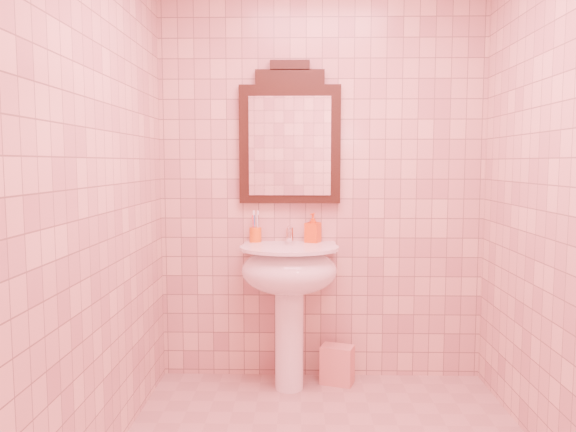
{
  "coord_description": "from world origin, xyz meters",
  "views": [
    {
      "loc": [
        -0.13,
        -2.38,
        1.35
      ],
      "look_at": [
        -0.2,
        0.55,
        1.07
      ],
      "focal_mm": 35.0,
      "sensor_mm": 36.0,
      "label": 1
    }
  ],
  "objects_px": {
    "toothbrush_cup": "(255,235)",
    "pedestal_sink": "(289,280)",
    "mirror": "(290,138)",
    "towel": "(337,365)",
    "soap_dispenser": "(313,228)"
  },
  "relations": [
    {
      "from": "pedestal_sink",
      "to": "toothbrush_cup",
      "type": "xyz_separation_m",
      "value": [
        -0.21,
        0.17,
        0.25
      ]
    },
    {
      "from": "toothbrush_cup",
      "to": "pedestal_sink",
      "type": "bearing_deg",
      "value": -38.9
    },
    {
      "from": "pedestal_sink",
      "to": "soap_dispenser",
      "type": "relative_size",
      "value": 4.75
    },
    {
      "from": "pedestal_sink",
      "to": "toothbrush_cup",
      "type": "relative_size",
      "value": 5.07
    },
    {
      "from": "pedestal_sink",
      "to": "mirror",
      "type": "distance_m",
      "value": 0.86
    },
    {
      "from": "pedestal_sink",
      "to": "toothbrush_cup",
      "type": "distance_m",
      "value": 0.37
    },
    {
      "from": "pedestal_sink",
      "to": "towel",
      "type": "xyz_separation_m",
      "value": [
        0.29,
        0.09,
        -0.54
      ]
    },
    {
      "from": "soap_dispenser",
      "to": "toothbrush_cup",
      "type": "bearing_deg",
      "value": -156.72
    },
    {
      "from": "toothbrush_cup",
      "to": "soap_dispenser",
      "type": "bearing_deg",
      "value": -1.06
    },
    {
      "from": "pedestal_sink",
      "to": "mirror",
      "type": "xyz_separation_m",
      "value": [
        0.0,
        0.2,
        0.84
      ]
    },
    {
      "from": "toothbrush_cup",
      "to": "towel",
      "type": "xyz_separation_m",
      "value": [
        0.51,
        -0.08,
        -0.79
      ]
    },
    {
      "from": "pedestal_sink",
      "to": "towel",
      "type": "distance_m",
      "value": 0.63
    },
    {
      "from": "mirror",
      "to": "toothbrush_cup",
      "type": "distance_m",
      "value": 0.63
    },
    {
      "from": "mirror",
      "to": "towel",
      "type": "xyz_separation_m",
      "value": [
        0.29,
        -0.11,
        -1.38
      ]
    },
    {
      "from": "toothbrush_cup",
      "to": "towel",
      "type": "height_order",
      "value": "toothbrush_cup"
    }
  ]
}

